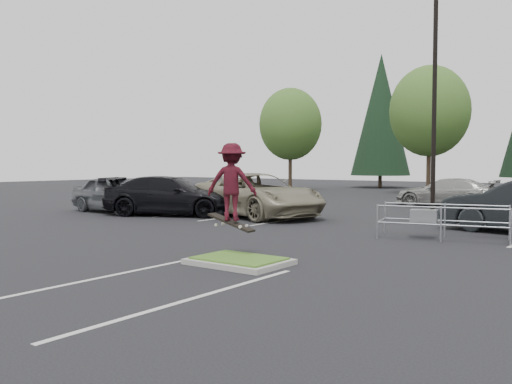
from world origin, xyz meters
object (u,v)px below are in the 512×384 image
Objects in this scene: conif_a at (381,115)px; cart_corral at (428,217)px; skateboarder at (231,182)px; car_l_grey at (115,194)px; decid_b at (429,114)px; car_l_black at (169,196)px; car_l_tan at (256,195)px; light_pole at (434,108)px; car_far_silver at (446,192)px; decid_a at (290,126)px.

conif_a reaches higher than cart_corral.
car_l_grey is at bearing -53.54° from skateboarder.
car_l_black is (-3.99, -23.03, -5.16)m from decid_b.
car_l_tan is (-8.58, 2.53, 0.28)m from cart_corral.
car_l_grey is (-13.62, -5.00, -3.68)m from light_pole.
skateboarder is at bearing -124.30° from cart_corral.
decid_a is at bearing -126.24° from car_far_silver.
light_pole reaches higher than decid_b.
light_pole is 1.96× the size of car_l_grey.
car_l_tan is at bearing -65.39° from car_l_grey.
decid_b reaches higher than car_l_grey.
decid_b is at bearing -12.15° from car_l_grey.
conif_a reaches higher than car_l_grey.
cart_corral is at bearing -64.11° from conif_a.
car_l_black is (-3.50, -1.90, -0.08)m from car_l_tan.
car_l_grey is 17.49m from car_far_silver.
car_l_tan reaches higher than cart_corral.
conif_a is (-14.50, 28.00, 2.54)m from light_pole.
car_l_tan is 3.98m from car_l_black.
skateboarder is at bearing -113.17° from car_l_grey.
skateboarder is (-2.59, -6.54, 1.20)m from cart_corral.
conif_a is 3.23× the size of cart_corral.
skateboarder is (17.50, -29.70, -3.70)m from decid_a.
decid_a is 34.67m from skateboarder.
car_l_black is 1.15× the size of car_far_silver.
skateboarder is 0.31× the size of car_l_tan.
conif_a is at bearing 30.59° from car_l_tan.
cart_corral is 15.20m from car_l_grey.
conif_a is at bearing 68.09° from decid_a.
car_l_tan is at bearing -86.46° from car_l_black.
car_l_tan is at bearing -82.24° from skateboarder.
conif_a is 1.88× the size of car_l_tan.
decid_b is at bearing -34.81° from car_l_black.
decid_b is 1.39× the size of car_l_tan.
car_l_black is (-12.08, 0.62, 0.21)m from cart_corral.
car_l_tan is (-5.99, 9.07, -0.92)m from skateboarder.
cart_corral is at bearing -89.60° from car_l_tan.
cart_corral is at bearing -117.94° from car_l_black.
decid_b reaches higher than skateboarder.
decid_a is at bearing 45.97° from car_l_tan.
decid_a is 1.68× the size of car_far_silver.
light_pole is 0.78× the size of conif_a.
decid_b is 12.43m from conif_a.
light_pole reaches higher than car_far_silver.
skateboarder is 0.41× the size of car_l_grey.
cart_corral is (16.08, -33.12, -6.42)m from conif_a.
decid_b is at bearing 109.35° from light_pole.
car_l_grey is (-12.62, 6.66, -1.00)m from skateboarder.
light_pole is 1.14× the size of decid_a.
car_l_tan reaches higher than car_l_black.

